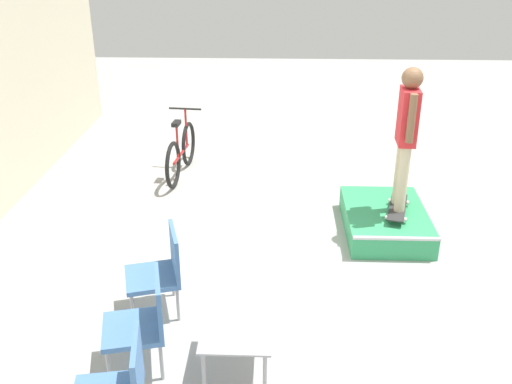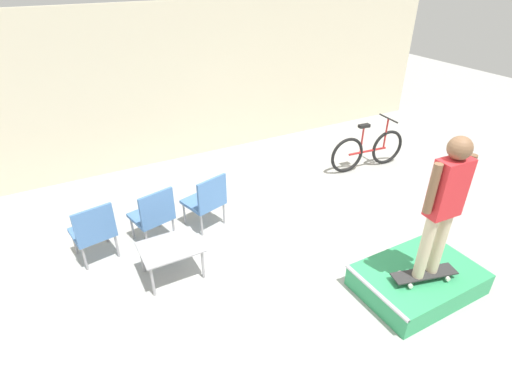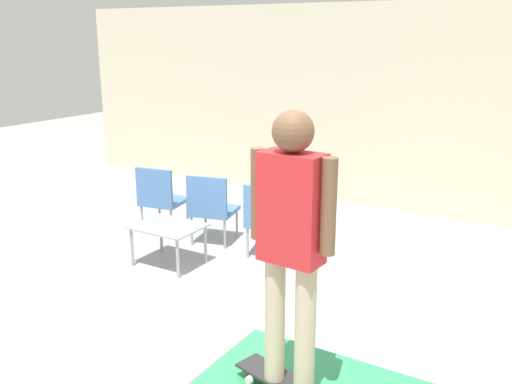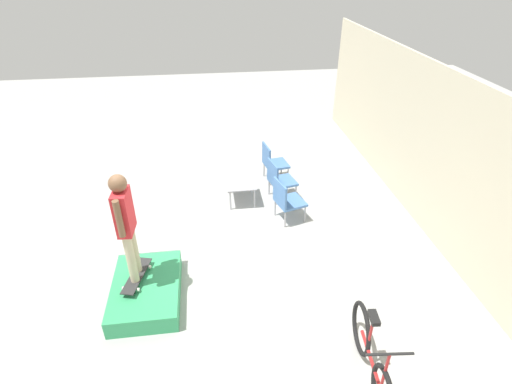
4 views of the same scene
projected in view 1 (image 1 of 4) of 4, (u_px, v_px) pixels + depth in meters
name	position (u px, v px, depth m)	size (l,w,h in m)	color
ground_plane	(332.00, 274.00, 6.46)	(24.00, 24.00, 0.00)	#A8A8A3
skate_ramp_box	(385.00, 221.00, 7.33)	(1.50, 1.01, 0.32)	#339E60
skateboard_on_ramp	(398.00, 207.00, 7.15)	(0.83, 0.40, 0.07)	#2D2D2D
person_skater	(407.00, 128.00, 6.71)	(0.57, 0.24, 1.75)	#C6B793
coffee_table	(237.00, 331.00, 4.90)	(0.76, 0.60, 0.47)	#9E9EA3
patio_chair_center	(143.00, 319.00, 4.92)	(0.63, 0.63, 0.90)	#99999E
patio_chair_right	(161.00, 268.00, 5.66)	(0.64, 0.64, 0.90)	#99999E
bicycle	(181.00, 152.00, 8.94)	(1.66, 0.52, 0.99)	black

